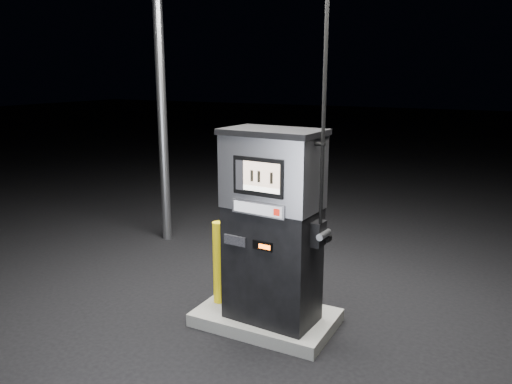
% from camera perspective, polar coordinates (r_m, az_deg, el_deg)
% --- Properties ---
extents(ground, '(80.00, 80.00, 0.00)m').
position_cam_1_polar(ground, '(6.15, 1.15, -14.77)').
color(ground, black).
rests_on(ground, ground).
extents(pump_island, '(1.60, 1.00, 0.15)m').
position_cam_1_polar(pump_island, '(6.11, 1.16, -14.15)').
color(pump_island, slate).
rests_on(pump_island, ground).
extents(fuel_dispenser, '(1.22, 0.72, 4.52)m').
position_cam_1_polar(fuel_dispenser, '(5.52, 1.92, -3.79)').
color(fuel_dispenser, black).
rests_on(fuel_dispenser, pump_island).
extents(bollard_left, '(0.17, 0.17, 1.02)m').
position_cam_1_polar(bollard_left, '(6.14, -4.31, -8.04)').
color(bollard_left, yellow).
rests_on(bollard_left, pump_island).
extents(bollard_right, '(0.12, 0.12, 0.77)m').
position_cam_1_polar(bollard_right, '(5.59, 5.65, -11.72)').
color(bollard_right, yellow).
rests_on(bollard_right, pump_island).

